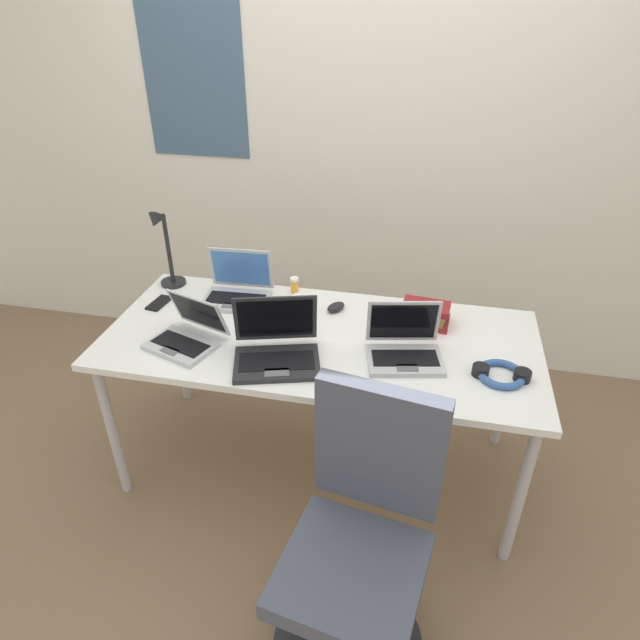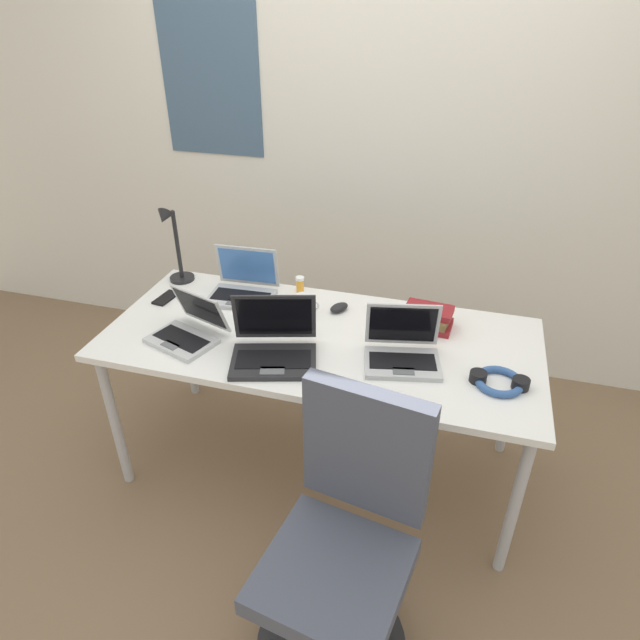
# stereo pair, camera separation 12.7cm
# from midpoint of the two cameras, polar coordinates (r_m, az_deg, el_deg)

# --- Properties ---
(ground_plane) EXTENTS (12.00, 12.00, 0.00)m
(ground_plane) POSITION_cam_midpoint_polar(r_m,az_deg,el_deg) (2.78, -1.36, -14.61)
(ground_plane) COLOR #7A6047
(wall_back) EXTENTS (6.00, 0.13, 2.60)m
(wall_back) POSITION_cam_midpoint_polar(r_m,az_deg,el_deg) (3.09, 3.22, 18.33)
(wall_back) COLOR silver
(wall_back) RESTS_ON ground_plane
(desk) EXTENTS (1.80, 0.80, 0.74)m
(desk) POSITION_cam_midpoint_polar(r_m,az_deg,el_deg) (2.33, -1.56, -2.89)
(desk) COLOR white
(desk) RESTS_ON ground_plane
(desk_lamp) EXTENTS (0.12, 0.18, 0.40)m
(desk_lamp) POSITION_cam_midpoint_polar(r_m,az_deg,el_deg) (2.71, -17.05, 6.94)
(desk_lamp) COLOR black
(desk_lamp) RESTS_ON desk
(laptop_front_right) EXTENTS (0.33, 0.32, 0.19)m
(laptop_front_right) POSITION_cam_midpoint_polar(r_m,az_deg,el_deg) (2.31, -15.20, -1.56)
(laptop_front_right) COLOR #B7BABC
(laptop_front_right) RESTS_ON desk
(laptop_by_keyboard) EXTENTS (0.33, 0.29, 0.22)m
(laptop_by_keyboard) POSITION_cam_midpoint_polar(r_m,az_deg,el_deg) (2.17, 7.05, -2.91)
(laptop_by_keyboard) COLOR #B7BABC
(laptop_by_keyboard) RESTS_ON desk
(laptop_front_left) EXTENTS (0.31, 0.25, 0.22)m
(laptop_front_left) POSITION_cam_midpoint_polar(r_m,az_deg,el_deg) (2.59, -9.92, 3.02)
(laptop_front_left) COLOR #B7BABC
(laptop_front_left) RESTS_ON desk
(laptop_near_mouse) EXTENTS (0.39, 0.36, 0.24)m
(laptop_near_mouse) POSITION_cam_midpoint_polar(r_m,az_deg,el_deg) (2.15, -6.22, -3.03)
(laptop_near_mouse) COLOR #232326
(laptop_near_mouse) RESTS_ON desk
(computer_mouse) EXTENTS (0.10, 0.11, 0.03)m
(computer_mouse) POSITION_cam_midpoint_polar(r_m,az_deg,el_deg) (2.48, 0.18, 1.33)
(computer_mouse) COLOR black
(computer_mouse) RESTS_ON desk
(cell_phone) EXTENTS (0.08, 0.14, 0.01)m
(cell_phone) POSITION_cam_midpoint_polar(r_m,az_deg,el_deg) (2.65, -17.60, 1.67)
(cell_phone) COLOR black
(cell_phone) RESTS_ON desk
(headphones) EXTENTS (0.21, 0.18, 0.04)m
(headphones) POSITION_cam_midpoint_polar(r_m,az_deg,el_deg) (2.15, 16.60, -5.39)
(headphones) COLOR #335999
(headphones) RESTS_ON desk
(pill_bottle) EXTENTS (0.04, 0.04, 0.08)m
(pill_bottle) POSITION_cam_midpoint_polar(r_m,az_deg,el_deg) (2.61, -4.04, 3.60)
(pill_bottle) COLOR gold
(pill_bottle) RESTS_ON desk
(book_stack) EXTENTS (0.22, 0.16, 0.09)m
(book_stack) POSITION_cam_midpoint_polar(r_m,az_deg,el_deg) (2.40, 9.30, 0.59)
(book_stack) COLOR maroon
(book_stack) RESTS_ON desk
(coffee_mug) EXTENTS (0.11, 0.08, 0.09)m
(coffee_mug) POSITION_cam_midpoint_polar(r_m,az_deg,el_deg) (2.44, -3.49, 1.52)
(coffee_mug) COLOR white
(coffee_mug) RESTS_ON desk
(office_chair) EXTENTS (0.52, 0.57, 0.97)m
(office_chair) POSITION_cam_midpoint_polar(r_m,az_deg,el_deg) (1.96, 2.02, -23.24)
(office_chair) COLOR black
(office_chair) RESTS_ON ground_plane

